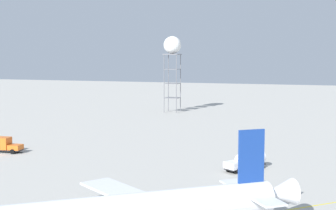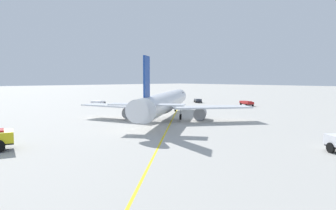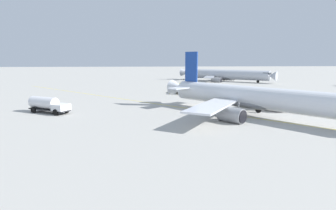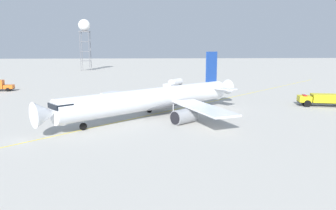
# 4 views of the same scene
# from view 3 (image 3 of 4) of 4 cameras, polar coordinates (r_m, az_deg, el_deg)

# --- Properties ---
(ground_plane) EXTENTS (600.00, 600.00, 0.00)m
(ground_plane) POSITION_cam_3_polar(r_m,az_deg,el_deg) (56.44, 18.31, -1.08)
(ground_plane) COLOR #ADAAA3
(airliner_main) EXTENTS (34.31, 28.66, 11.18)m
(airliner_main) POSITION_cam_3_polar(r_m,az_deg,el_deg) (50.17, 17.36, 1.20)
(airliner_main) COLOR white
(airliner_main) RESTS_ON ground_plane
(airliner_secondary) EXTENTS (31.12, 36.29, 11.70)m
(airliner_secondary) POSITION_cam_3_polar(r_m,az_deg,el_deg) (126.08, 11.26, 5.99)
(airliner_secondary) COLOR #B2B7C1
(airliner_secondary) RESTS_ON ground_plane
(fuel_tanker_truck) EXTENTS (6.30, 8.34, 2.87)m
(fuel_tanker_truck) POSITION_cam_3_polar(r_m,az_deg,el_deg) (55.66, -23.17, 0.13)
(fuel_tanker_truck) COLOR #232326
(fuel_tanker_truck) RESTS_ON ground_plane
(fire_tender_truck) EXTENTS (10.63, 5.27, 2.50)m
(fire_tender_truck) POSITION_cam_3_polar(r_m,az_deg,el_deg) (82.36, 3.20, 3.62)
(fire_tender_truck) COLOR #232326
(fire_tender_truck) RESTS_ON ground_plane
(taxiway_centreline) EXTENTS (130.49, 124.66, 0.01)m
(taxiway_centreline) POSITION_cam_3_polar(r_m,az_deg,el_deg) (47.33, 22.51, -3.26)
(taxiway_centreline) COLOR yellow
(taxiway_centreline) RESTS_ON ground_plane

